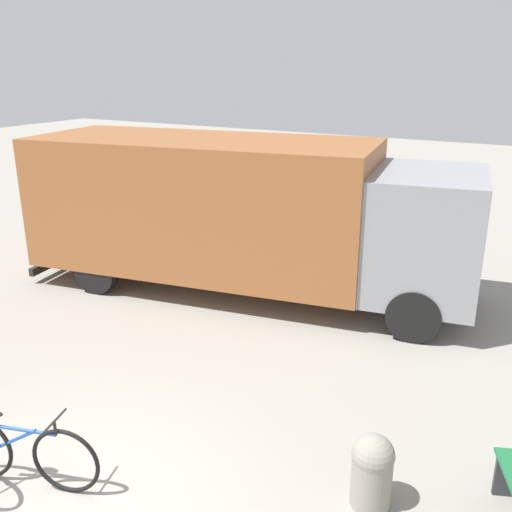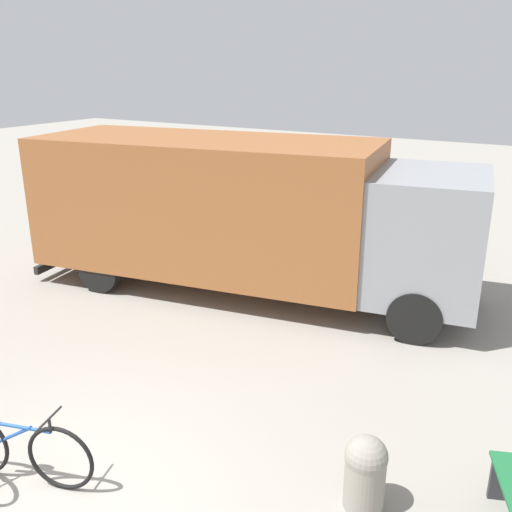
% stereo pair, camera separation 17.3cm
% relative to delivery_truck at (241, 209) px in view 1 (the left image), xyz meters
% --- Properties ---
extents(ground_plane, '(60.00, 60.00, 0.00)m').
position_rel_delivery_truck_xyz_m(ground_plane, '(1.34, -5.98, -1.59)').
color(ground_plane, gray).
extents(delivery_truck, '(8.61, 3.86, 2.87)m').
position_rel_delivery_truck_xyz_m(delivery_truck, '(0.00, 0.00, 0.00)').
color(delivery_truck, '#99592D').
rests_on(delivery_truck, ground).
extents(bicycle_middle, '(1.68, 0.60, 0.85)m').
position_rel_delivery_truck_xyz_m(bicycle_middle, '(0.83, -5.82, -1.20)').
color(bicycle_middle, black).
rests_on(bicycle_middle, ground).
extents(bollard_near_bench, '(0.43, 0.43, 0.80)m').
position_rel_delivery_truck_xyz_m(bollard_near_bench, '(4.07, -4.32, -1.17)').
color(bollard_near_bench, gray).
rests_on(bollard_near_bench, ground).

